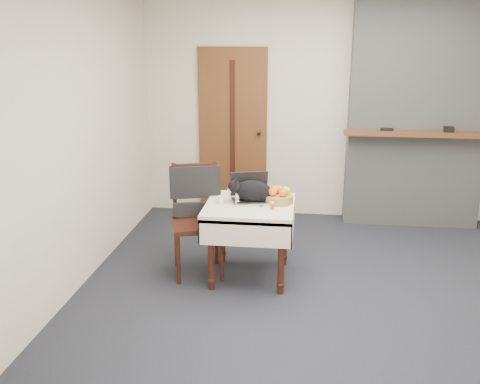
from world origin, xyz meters
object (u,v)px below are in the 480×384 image
object	(u,v)px
side_table	(250,216)
cream_jar	(221,200)
pill_bottle	(272,205)
fruit_basket	(279,196)
laptop	(251,194)
chair	(196,204)
cat	(253,192)
door	(233,132)

from	to	relation	value
side_table	cream_jar	world-z (taller)	cream_jar
pill_bottle	fruit_basket	xyz separation A→B (m)	(0.04, 0.20, 0.02)
laptop	chair	bearing A→B (deg)	163.23
cream_jar	pill_bottle	distance (m)	0.48
side_table	fruit_basket	world-z (taller)	fruit_basket
side_table	cat	xyz separation A→B (m)	(0.02, 0.05, 0.21)
cat	cream_jar	size ratio (longest dim) A/B	7.30
laptop	chair	distance (m)	0.51
door	side_table	size ratio (longest dim) A/B	2.56
chair	cream_jar	bearing A→B (deg)	-42.51
cat	chair	bearing A→B (deg)	161.50
laptop	pill_bottle	size ratio (longest dim) A/B	5.83
door	fruit_basket	bearing A→B (deg)	-69.46
side_table	chair	size ratio (longest dim) A/B	0.77
laptop	pill_bottle	world-z (taller)	laptop
cream_jar	pill_bottle	bearing A→B (deg)	-13.90
door	cream_jar	xyz separation A→B (m)	(0.15, -1.85, -0.27)
fruit_basket	door	bearing A→B (deg)	110.54
cat	pill_bottle	size ratio (longest dim) A/B	6.97
cat	chair	xyz separation A→B (m)	(-0.53, 0.05, -0.15)
side_table	door	bearing A→B (deg)	102.59
fruit_basket	chair	bearing A→B (deg)	177.21
side_table	chair	xyz separation A→B (m)	(-0.51, 0.11, 0.06)
cat	cream_jar	xyz separation A→B (m)	(-0.28, -0.07, -0.07)
pill_bottle	fruit_basket	distance (m)	0.21
side_table	laptop	xyz separation A→B (m)	(-0.00, 0.10, 0.18)
cream_jar	fruit_basket	world-z (taller)	fruit_basket
chair	door	bearing A→B (deg)	70.38
side_table	fruit_basket	distance (m)	0.31
laptop	cream_jar	size ratio (longest dim) A/B	6.11
door	chair	xyz separation A→B (m)	(-0.10, -1.72, -0.35)
laptop	fruit_basket	distance (m)	0.26
cat	chair	size ratio (longest dim) A/B	0.48
laptop	side_table	bearing A→B (deg)	-102.95
side_table	laptop	world-z (taller)	laptop
side_table	pill_bottle	xyz separation A→B (m)	(0.21, -0.13, 0.15)
door	cat	size ratio (longest dim) A/B	4.11
cat	door	bearing A→B (deg)	91.02
fruit_basket	cream_jar	bearing A→B (deg)	-170.41
door	cream_jar	distance (m)	1.87
side_table	cream_jar	size ratio (longest dim) A/B	11.71
pill_bottle	door	bearing A→B (deg)	107.46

